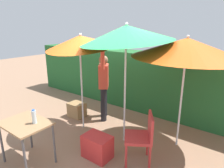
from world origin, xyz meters
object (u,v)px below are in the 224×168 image
object	(u,v)px
cooler_box	(97,147)
folding_table	(26,128)
umbrella_rainbow	(187,48)
crate_cardboard	(77,110)
umbrella_orange	(126,34)
person_vendor	(104,83)
bottle_water	(34,117)
umbrella_yellow	(80,42)
chair_plastic	(142,135)

from	to	relation	value
cooler_box	folding_table	xyz separation A→B (m)	(-0.84, -0.80, 0.45)
umbrella_rainbow	crate_cardboard	distance (m)	3.06
umbrella_orange	person_vendor	world-z (taller)	umbrella_orange
cooler_box	umbrella_rainbow	bearing A→B (deg)	50.57
person_vendor	folding_table	world-z (taller)	person_vendor
umbrella_orange	bottle_water	world-z (taller)	umbrella_orange
cooler_box	bottle_water	xyz separation A→B (m)	(-0.69, -0.72, 0.66)
umbrella_yellow	chair_plastic	bearing A→B (deg)	-9.03
umbrella_rainbow	umbrella_orange	xyz separation A→B (m)	(-0.91, -0.50, 0.22)
bottle_water	cooler_box	bearing A→B (deg)	46.30
crate_cardboard	umbrella_rainbow	bearing A→B (deg)	6.54
umbrella_orange	crate_cardboard	size ratio (longest dim) A/B	5.86
person_vendor	bottle_water	distance (m)	2.01
cooler_box	folding_table	size ratio (longest dim) A/B	0.62
chair_plastic	crate_cardboard	world-z (taller)	chair_plastic
umbrella_orange	cooler_box	xyz separation A→B (m)	(-0.10, -0.73, -1.92)
bottle_water	person_vendor	bearing A→B (deg)	95.51
umbrella_yellow	bottle_water	world-z (taller)	umbrella_yellow
umbrella_orange	umbrella_yellow	distance (m)	1.06
cooler_box	crate_cardboard	world-z (taller)	cooler_box
umbrella_yellow	person_vendor	distance (m)	1.22
umbrella_rainbow	folding_table	bearing A→B (deg)	-132.38
umbrella_yellow	person_vendor	bearing A→B (deg)	85.04
bottle_water	chair_plastic	bearing A→B (deg)	37.94
cooler_box	umbrella_yellow	bearing A→B (deg)	146.86
umbrella_yellow	chair_plastic	world-z (taller)	umbrella_yellow
cooler_box	folding_table	distance (m)	1.25
umbrella_rainbow	umbrella_yellow	xyz separation A→B (m)	(-1.95, -0.61, 0.05)
chair_plastic	folding_table	bearing A→B (deg)	-142.98
chair_plastic	bottle_water	xyz separation A→B (m)	(-1.38, -1.07, 0.36)
chair_plastic	umbrella_rainbow	bearing A→B (deg)	69.96
umbrella_rainbow	chair_plastic	xyz separation A→B (m)	(-0.32, -0.87, -1.39)
umbrella_yellow	crate_cardboard	bearing A→B (deg)	150.13
person_vendor	chair_plastic	size ratio (longest dim) A/B	2.11
umbrella_orange	bottle_water	distance (m)	2.07
umbrella_rainbow	chair_plastic	bearing A→B (deg)	-110.04
umbrella_orange	folding_table	distance (m)	2.31
umbrella_orange	bottle_water	size ratio (longest dim) A/B	9.89
chair_plastic	bottle_water	distance (m)	1.78
umbrella_orange	chair_plastic	bearing A→B (deg)	-32.06
umbrella_orange	person_vendor	bearing A→B (deg)	150.36
person_vendor	bottle_water	size ratio (longest dim) A/B	7.83
cooler_box	umbrella_orange	bearing A→B (deg)	82.46
folding_table	umbrella_yellow	bearing A→B (deg)	93.95
umbrella_orange	umbrella_yellow	bearing A→B (deg)	-173.77
person_vendor	bottle_water	world-z (taller)	person_vendor
umbrella_yellow	person_vendor	xyz separation A→B (m)	(0.06, 0.67, -1.01)
umbrella_rainbow	person_vendor	xyz separation A→B (m)	(-1.89, 0.06, -0.97)
umbrella_yellow	person_vendor	world-z (taller)	umbrella_yellow
umbrella_rainbow	cooler_box	bearing A→B (deg)	-129.43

